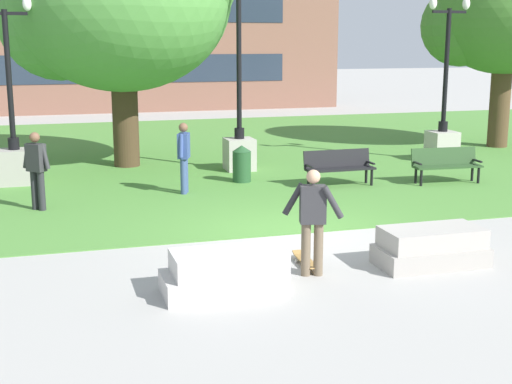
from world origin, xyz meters
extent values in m
plane|color=#A3A09B|center=(0.00, 0.00, 0.00)|extent=(140.00, 140.00, 0.00)
cube|color=#4C8438|center=(0.00, 10.00, 0.01)|extent=(40.00, 20.00, 0.02)
cube|color=#BCB7B2|center=(-2.07, -2.74, 0.16)|extent=(1.80, 0.90, 0.32)
cube|color=beige|center=(-1.99, -2.74, 0.48)|extent=(1.66, 0.83, 0.32)
cube|color=#9E9991|center=(1.55, -2.42, 0.16)|extent=(1.80, 0.90, 0.32)
cube|color=#A6A098|center=(1.57, -2.42, 0.48)|extent=(1.66, 0.83, 0.32)
cylinder|color=brown|center=(-0.62, -2.33, 0.43)|extent=(0.15, 0.15, 0.86)
cylinder|color=brown|center=(-0.42, -2.37, 0.43)|extent=(0.15, 0.15, 0.86)
cube|color=#2D2D30|center=(-0.52, -2.35, 1.16)|extent=(0.44, 0.32, 0.60)
cylinder|color=#2D2D30|center=(-0.78, -2.16, 1.22)|extent=(0.37, 0.18, 0.53)
cylinder|color=#2D2D30|center=(-0.27, -2.54, 1.22)|extent=(0.37, 0.18, 0.53)
sphere|color=tan|center=(-0.52, -2.35, 1.60)|extent=(0.22, 0.22, 0.22)
cube|color=olive|center=(-0.44, -1.90, 0.09)|extent=(0.24, 0.81, 0.02)
cube|color=olive|center=(-0.42, -1.45, 0.11)|extent=(0.21, 0.13, 0.06)
cube|color=olive|center=(-0.47, -2.35, 0.11)|extent=(0.21, 0.13, 0.06)
cylinder|color=silver|center=(-0.54, -1.67, 0.03)|extent=(0.03, 0.06, 0.06)
cylinder|color=silver|center=(-0.32, -1.68, 0.03)|extent=(0.03, 0.06, 0.06)
cylinder|color=silver|center=(-0.56, -2.11, 0.03)|extent=(0.03, 0.06, 0.06)
cylinder|color=silver|center=(-0.34, -2.12, 0.03)|extent=(0.03, 0.06, 0.06)
cube|color=#284723|center=(5.41, 3.48, 0.46)|extent=(1.83, 0.56, 0.05)
cube|color=#284723|center=(5.43, 3.73, 0.69)|extent=(1.80, 0.24, 0.46)
cube|color=black|center=(4.58, 3.53, 0.58)|extent=(0.09, 0.40, 0.04)
cube|color=black|center=(6.25, 3.42, 0.58)|extent=(0.09, 0.40, 0.04)
cylinder|color=black|center=(4.60, 3.37, 0.23)|extent=(0.07, 0.07, 0.41)
cylinder|color=black|center=(6.20, 3.26, 0.23)|extent=(0.07, 0.07, 0.41)
cylinder|color=black|center=(4.63, 3.69, 0.23)|extent=(0.07, 0.07, 0.41)
cylinder|color=black|center=(6.22, 3.58, 0.23)|extent=(0.07, 0.07, 0.41)
cube|color=black|center=(2.62, 3.93, 0.46)|extent=(1.81, 0.46, 0.05)
cube|color=black|center=(2.62, 4.18, 0.69)|extent=(1.80, 0.15, 0.46)
cube|color=black|center=(1.78, 3.92, 0.58)|extent=(0.06, 0.40, 0.04)
cube|color=black|center=(3.46, 3.94, 0.58)|extent=(0.06, 0.40, 0.04)
cylinder|color=black|center=(1.82, 3.76, 0.23)|extent=(0.07, 0.07, 0.41)
cylinder|color=black|center=(3.42, 3.78, 0.23)|extent=(0.07, 0.07, 0.41)
cylinder|color=black|center=(1.82, 4.08, 0.23)|extent=(0.07, 0.07, 0.41)
cylinder|color=black|center=(3.42, 4.10, 0.23)|extent=(0.07, 0.07, 0.41)
cube|color=gray|center=(-5.29, 6.52, 0.47)|extent=(0.80, 0.80, 0.90)
cylinder|color=black|center=(-5.29, 6.52, 1.07)|extent=(0.28, 0.28, 0.30)
cylinder|color=black|center=(-5.29, 6.52, 2.66)|extent=(0.14, 0.14, 3.48)
cube|color=black|center=(-5.29, 6.52, 4.30)|extent=(1.10, 0.08, 0.08)
ellipsoid|color=white|center=(-4.74, 6.52, 4.54)|extent=(0.22, 0.22, 0.36)
cube|color=#ADA89E|center=(7.13, 6.66, 0.47)|extent=(0.80, 0.80, 0.90)
cylinder|color=black|center=(7.13, 6.66, 1.07)|extent=(0.28, 0.28, 0.30)
cylinder|color=black|center=(7.13, 6.66, 2.74)|extent=(0.14, 0.14, 3.64)
cube|color=black|center=(7.13, 6.66, 4.46)|extent=(1.10, 0.08, 0.08)
ellipsoid|color=white|center=(6.58, 6.66, 4.70)|extent=(0.22, 0.22, 0.36)
ellipsoid|color=white|center=(7.68, 6.66, 4.70)|extent=(0.22, 0.22, 0.36)
cube|color=#ADA89E|center=(0.76, 6.86, 0.47)|extent=(0.80, 0.80, 0.90)
cylinder|color=black|center=(0.76, 6.86, 1.07)|extent=(0.28, 0.28, 0.30)
cylinder|color=black|center=(0.76, 6.86, 2.97)|extent=(0.14, 0.14, 4.10)
cylinder|color=#42301E|center=(-2.25, 8.45, 1.57)|extent=(0.75, 0.75, 3.10)
sphere|color=#4C893D|center=(-3.96, 9.07, 4.21)|extent=(3.42, 3.42, 3.42)
cylinder|color=#4C3823|center=(10.51, 8.69, 1.63)|extent=(0.69, 0.69, 3.23)
ellipsoid|color=#42752D|center=(10.51, 8.69, 4.60)|extent=(4.94, 4.94, 4.20)
sphere|color=#42752D|center=(9.15, 9.19, 4.11)|extent=(2.72, 2.72, 2.72)
cylinder|color=#234C28|center=(0.37, 5.19, 0.42)|extent=(0.48, 0.48, 0.80)
cone|color=#234C28|center=(0.37, 5.19, 0.90)|extent=(0.49, 0.49, 0.16)
cylinder|color=#28282D|center=(-4.64, 3.34, 0.45)|extent=(0.15, 0.15, 0.86)
cylinder|color=#28282D|center=(-4.79, 3.48, 0.45)|extent=(0.15, 0.15, 0.86)
cube|color=#2D2D30|center=(-4.71, 3.41, 1.18)|extent=(0.46, 0.45, 0.60)
cylinder|color=#2D2D30|center=(-4.52, 3.30, 1.21)|extent=(0.24, 0.23, 0.56)
cylinder|color=#2D2D30|center=(-4.90, 3.52, 1.21)|extent=(0.24, 0.23, 0.56)
sphere|color=brown|center=(-4.71, 3.41, 1.62)|extent=(0.22, 0.22, 0.22)
cylinder|color=#384C7A|center=(-1.37, 4.13, 0.45)|extent=(0.15, 0.15, 0.86)
cylinder|color=#384C7A|center=(-1.29, 4.31, 0.45)|extent=(0.15, 0.15, 0.86)
cube|color=#334784|center=(-1.33, 4.22, 1.18)|extent=(0.37, 0.46, 0.60)
cylinder|color=#334784|center=(-1.43, 4.02, 1.21)|extent=(0.16, 0.21, 0.56)
cylinder|color=#334784|center=(-1.23, 4.41, 1.21)|extent=(0.16, 0.21, 0.56)
sphere|color=brown|center=(-1.33, 4.22, 1.62)|extent=(0.22, 0.22, 0.22)
cube|color=#232D3D|center=(-1.76, 23.98, 2.20)|extent=(18.98, 0.03, 1.40)
cube|color=#232D3D|center=(-1.76, 23.98, 5.20)|extent=(18.98, 0.03, 1.40)
camera|label=1|loc=(-4.42, -12.48, 3.69)|focal=50.00mm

